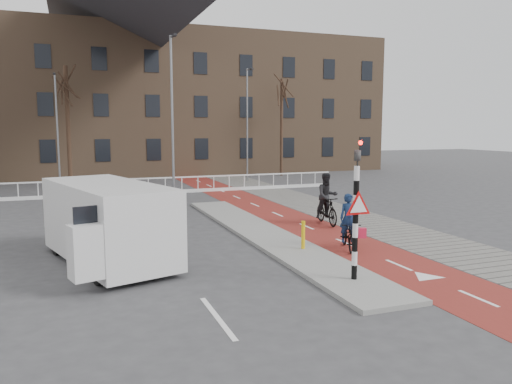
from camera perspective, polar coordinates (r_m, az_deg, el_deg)
name	(u,v)px	position (r m, az deg, el deg)	size (l,w,h in m)	color
ground	(336,262)	(15.10, 9.09, -7.85)	(120.00, 120.00, 0.00)	#38383A
bike_lane	(262,208)	(24.60, 0.67, -1.81)	(2.50, 60.00, 0.01)	maroon
sidewalk	(313,205)	(25.72, 6.50, -1.45)	(3.00, 60.00, 0.01)	slate
curb_island	(265,234)	(18.31, 0.98, -4.86)	(1.80, 16.00, 0.12)	gray
traffic_signal	(356,207)	(12.68, 11.39, -1.64)	(0.80, 0.80, 3.68)	black
bollard	(303,235)	(15.93, 5.41, -4.89)	(0.12, 0.12, 0.89)	#E5B80C
cyclist_near	(348,231)	(16.46, 10.52, -4.39)	(1.14, 1.83, 1.82)	black
cyclist_far	(327,203)	(20.46, 8.09, -1.29)	(0.96, 2.02, 2.11)	black
van	(108,221)	(15.14, -16.56, -3.24)	(3.65, 5.85, 2.35)	silver
railing	(114,191)	(29.96, -15.97, 0.14)	(28.00, 0.10, 0.99)	silver
townhouse_row	(120,81)	(45.02, -15.27, 12.09)	(46.00, 10.00, 15.90)	#7F6047
tree_mid	(68,127)	(35.44, -20.68, 6.97)	(0.28, 0.28, 7.94)	#321F16
tree_right	(282,128)	(41.01, 2.94, 7.35)	(0.24, 0.24, 7.81)	#321F16
streetlight_near	(172,122)	(25.44, -9.54, 7.87)	(0.12, 0.12, 8.40)	slate
streetlight_left	(58,132)	(34.49, -21.74, 6.43)	(0.12, 0.12, 7.34)	slate
streetlight_right	(247,125)	(36.94, -1.01, 7.62)	(0.12, 0.12, 8.16)	slate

